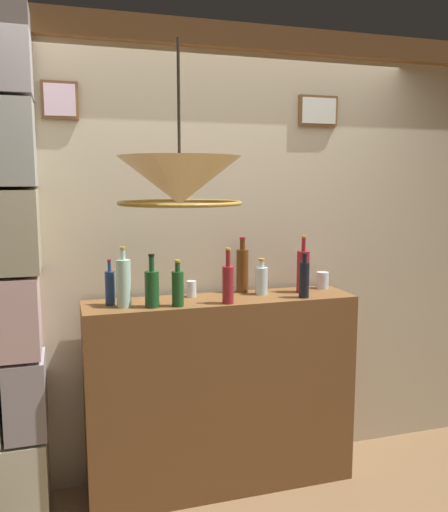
{
  "coord_description": "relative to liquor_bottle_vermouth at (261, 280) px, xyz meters",
  "views": [
    {
      "loc": [
        -0.84,
        -1.98,
        1.79
      ],
      "look_at": [
        0.0,
        0.79,
        1.38
      ],
      "focal_mm": 37.31,
      "sensor_mm": 36.0,
      "label": 1
    }
  ],
  "objects": [
    {
      "name": "liquor_bottle_bourbon",
      "position": [
        0.2,
        -0.15,
        0.02
      ],
      "size": [
        0.06,
        0.06,
        0.26
      ],
      "color": "black",
      "rests_on": "bar_shelf_unit"
    },
    {
      "name": "liquor_bottle_vodka",
      "position": [
        0.26,
        -0.02,
        0.04
      ],
      "size": [
        0.08,
        0.08,
        0.34
      ],
      "color": "maroon",
      "rests_on": "bar_shelf_unit"
    },
    {
      "name": "pendant_lamp",
      "position": [
        -0.65,
        -0.78,
        0.57
      ],
      "size": [
        0.49,
        0.49,
        0.64
      ],
      "color": "beige"
    },
    {
      "name": "liquor_bottle_gin",
      "position": [
        -0.26,
        -0.17,
        0.03
      ],
      "size": [
        0.06,
        0.06,
        0.3
      ],
      "color": "maroon",
      "rests_on": "bar_shelf_unit"
    },
    {
      "name": "bar_shelf_unit",
      "position": [
        -0.26,
        -0.04,
        -0.65
      ],
      "size": [
        1.54,
        0.36,
        1.13
      ],
      "primitive_type": "cube",
      "color": "brown",
      "rests_on": "ground"
    },
    {
      "name": "liquor_bottle_scotch",
      "position": [
        -0.53,
        -0.15,
        0.01
      ],
      "size": [
        0.06,
        0.06,
        0.25
      ],
      "color": "#1B4E20",
      "rests_on": "bar_shelf_unit"
    },
    {
      "name": "panelled_rear_partition",
      "position": [
        -0.26,
        0.22,
        0.21
      ],
      "size": [
        3.77,
        0.15,
        2.68
      ],
      "color": "#BCAD8E",
      "rests_on": "ground"
    },
    {
      "name": "liquor_bottle_rye",
      "position": [
        -0.66,
        -0.13,
        0.02
      ],
      "size": [
        0.08,
        0.08,
        0.28
      ],
      "color": "#1A4A22",
      "rests_on": "bar_shelf_unit"
    },
    {
      "name": "liquor_bottle_amaro",
      "position": [
        -0.87,
        -0.02,
        0.01
      ],
      "size": [
        0.05,
        0.05,
        0.25
      ],
      "color": "navy",
      "rests_on": "bar_shelf_unit"
    },
    {
      "name": "glass_tumbler_rocks",
      "position": [
        -0.41,
        0.05,
        -0.04
      ],
      "size": [
        0.06,
        0.06,
        0.09
      ],
      "color": "silver",
      "rests_on": "bar_shelf_unit"
    },
    {
      "name": "liquor_bottle_mezcal",
      "position": [
        -0.81,
        -0.09,
        0.04
      ],
      "size": [
        0.08,
        0.08,
        0.32
      ],
      "color": "#AAD7C4",
      "rests_on": "bar_shelf_unit"
    },
    {
      "name": "glass_tumbler_highball",
      "position": [
        0.42,
        0.05,
        -0.03
      ],
      "size": [
        0.08,
        0.08,
        0.1
      ],
      "color": "silver",
      "rests_on": "bar_shelf_unit"
    },
    {
      "name": "liquor_bottle_vermouth",
      "position": [
        0.0,
        0.0,
        0.0
      ],
      "size": [
        0.07,
        0.07,
        0.21
      ],
      "color": "silver",
      "rests_on": "bar_shelf_unit"
    },
    {
      "name": "liquor_bottle_port",
      "position": [
        -0.09,
        0.09,
        0.05
      ],
      "size": [
        0.07,
        0.07,
        0.33
      ],
      "color": "#5A3213",
      "rests_on": "bar_shelf_unit"
    }
  ]
}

